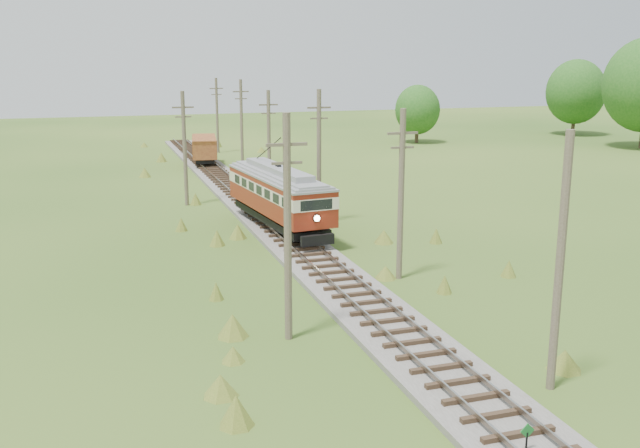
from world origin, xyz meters
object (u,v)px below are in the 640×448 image
object	(u,v)px
streetcar	(279,192)
gondola	(204,148)
gravel_pile	(250,172)
switch_marker	(527,438)

from	to	relation	value
streetcar	gondola	size ratio (longest dim) A/B	1.63
gondola	gravel_pile	bearing A→B (deg)	-65.25
switch_marker	gondola	bearing A→B (deg)	89.80
switch_marker	gravel_pile	xyz separation A→B (m)	(2.97, 49.09, -0.03)
switch_marker	gravel_pile	bearing A→B (deg)	86.54
switch_marker	gondola	size ratio (longest dim) A/B	0.14
streetcar	gravel_pile	bearing A→B (deg)	76.46
gravel_pile	switch_marker	bearing A→B (deg)	-93.46
streetcar	gondola	world-z (taller)	streetcar
gondola	switch_marker	bearing A→B (deg)	-82.15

